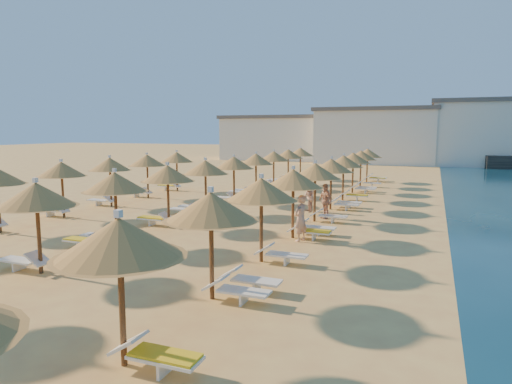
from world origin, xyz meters
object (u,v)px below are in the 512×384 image
at_px(beachgoer_c, 325,201).
at_px(beachgoer_a, 301,218).
at_px(parasol_row_east, 315,172).
at_px(parasol_row_west, 205,168).
at_px(beachgoer_b, 308,198).

bearing_deg(beachgoer_c, beachgoer_a, -43.26).
height_order(parasol_row_east, parasol_row_west, same).
height_order(parasol_row_west, beachgoer_b, parasol_row_west).
distance_m(parasol_row_east, beachgoer_c, 1.81).
bearing_deg(parasol_row_west, beachgoer_b, 26.19).
bearing_deg(parasol_row_west, parasol_row_east, 0.00).
xyz_separation_m(parasol_row_west, beachgoer_a, (6.32, -4.07, -1.47)).
relative_size(parasol_row_west, beachgoer_a, 21.05).
distance_m(parasol_row_east, beachgoer_a, 4.35).
height_order(parasol_row_east, beachgoer_b, parasol_row_east).
height_order(parasol_row_west, beachgoer_c, parasol_row_west).
xyz_separation_m(parasol_row_east, beachgoer_a, (0.45, -4.07, -1.47)).
distance_m(parasol_row_east, parasol_row_west, 5.87).
distance_m(parasol_row_east, beachgoer_b, 3.07).
height_order(parasol_row_west, beachgoer_a, parasol_row_west).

